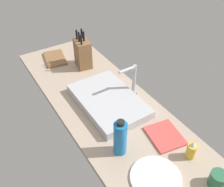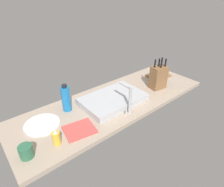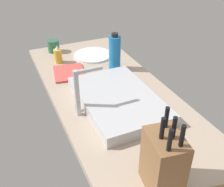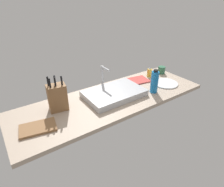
{
  "view_description": "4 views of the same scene",
  "coord_description": "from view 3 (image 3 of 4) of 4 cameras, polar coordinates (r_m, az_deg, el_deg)",
  "views": [
    {
      "loc": [
        109.09,
        -62.65,
        114.33
      ],
      "look_at": [
        5.12,
        3.26,
        13.1
      ],
      "focal_mm": 39.98,
      "sensor_mm": 36.0,
      "label": 1
    },
    {
      "loc": [
        91.09,
        106.33,
        92.65
      ],
      "look_at": [
        3.73,
        0.66,
        11.88
      ],
      "focal_mm": 30.05,
      "sensor_mm": 36.0,
      "label": 2
    },
    {
      "loc": [
        -95.09,
        49.09,
        80.03
      ],
      "look_at": [
        5.31,
        3.76,
        9.36
      ],
      "focal_mm": 42.65,
      "sensor_mm": 36.0,
      "label": 3
    },
    {
      "loc": [
        -85.82,
        -124.29,
        90.41
      ],
      "look_at": [
        -2.01,
        -2.68,
        9.66
      ],
      "focal_mm": 30.48,
      "sensor_mm": 36.0,
      "label": 4
    }
  ],
  "objects": [
    {
      "name": "countertop_slab",
      "position": [
        1.33,
        2.43,
        -3.54
      ],
      "size": [
        181.12,
        61.15,
        3.5
      ],
      "primitive_type": "cube",
      "color": "tan",
      "rests_on": "ground"
    },
    {
      "name": "sink_basin",
      "position": [
        1.32,
        1.23,
        -1.34
      ],
      "size": [
        53.83,
        34.89,
        5.63
      ],
      "primitive_type": "cube",
      "color": "#B7BABF",
      "rests_on": "countertop_slab"
    },
    {
      "name": "faucet",
      "position": [
        1.2,
        -6.87,
        1.04
      ],
      "size": [
        5.5,
        13.53,
        23.41
      ],
      "color": "#B7BABF",
      "rests_on": "countertop_slab"
    },
    {
      "name": "knife_block",
      "position": [
        0.9,
        10.91,
        -14.33
      ],
      "size": [
        15.94,
        12.47,
        29.58
      ],
      "rotation": [
        0.0,
        0.0,
        -0.15
      ],
      "color": "brown",
      "rests_on": "countertop_slab"
    },
    {
      "name": "soap_bottle",
      "position": [
        1.76,
        -11.5,
        8.03
      ],
      "size": [
        5.21,
        5.21,
        11.78
      ],
      "color": "gold",
      "rests_on": "countertop_slab"
    },
    {
      "name": "water_bottle",
      "position": [
        1.62,
        0.58,
        8.75
      ],
      "size": [
        7.17,
        7.17,
        23.02
      ],
      "color": "#1970B7",
      "rests_on": "countertop_slab"
    },
    {
      "name": "dinner_plate",
      "position": [
        1.84,
        -4.14,
        8.25
      ],
      "size": [
        25.59,
        25.59,
        1.2
      ],
      "primitive_type": "cylinder",
      "color": "white",
      "rests_on": "countertop_slab"
    },
    {
      "name": "dish_towel",
      "position": [
        1.63,
        -9.17,
        4.43
      ],
      "size": [
        23.57,
        21.08,
        1.2
      ],
      "primitive_type": "cube",
      "rotation": [
        0.0,
        0.0,
        -0.17
      ],
      "color": "#CC4C47",
      "rests_on": "countertop_slab"
    },
    {
      "name": "coffee_mug",
      "position": [
        1.93,
        -12.44,
        9.92
      ],
      "size": [
        8.04,
        8.04,
        8.36
      ],
      "primitive_type": "cylinder",
      "color": "#2D6647",
      "rests_on": "countertop_slab"
    }
  ]
}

